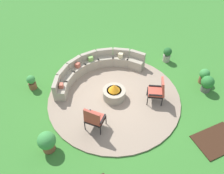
# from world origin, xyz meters

# --- Properties ---
(ground_plane) EXTENTS (24.00, 24.00, 0.00)m
(ground_plane) POSITION_xyz_m (0.00, 0.00, 0.00)
(ground_plane) COLOR #387A2D
(patio_circle) EXTENTS (5.18, 5.18, 0.06)m
(patio_circle) POSITION_xyz_m (0.00, 0.00, 0.03)
(patio_circle) COLOR gray
(patio_circle) RESTS_ON ground_plane
(mulch_bed_right) EXTENTS (1.48, 1.04, 0.04)m
(mulch_bed_right) POSITION_xyz_m (2.33, -3.21, 0.02)
(mulch_bed_right) COLOR #382114
(mulch_bed_right) RESTS_ON ground_plane
(fire_pit) EXTENTS (0.88, 0.88, 0.68)m
(fire_pit) POSITION_xyz_m (0.00, 0.00, 0.32)
(fire_pit) COLOR #9E937F
(fire_pit) RESTS_ON patio_circle
(curved_stone_bench) EXTENTS (4.23, 1.77, 0.75)m
(curved_stone_bench) POSITION_xyz_m (-0.15, 1.66, 0.36)
(curved_stone_bench) COLOR #9E937F
(curved_stone_bench) RESTS_ON patio_circle
(lounge_chair_front_left) EXTENTS (0.81, 0.84, 1.12)m
(lounge_chair_front_left) POSITION_xyz_m (-1.24, -1.07, 0.63)
(lounge_chair_front_left) COLOR black
(lounge_chair_front_left) RESTS_ON patio_circle
(lounge_chair_front_right) EXTENTS (0.79, 0.79, 1.07)m
(lounge_chair_front_right) POSITION_xyz_m (1.42, -0.83, 0.61)
(lounge_chair_front_right) COLOR black
(lounge_chair_front_right) RESTS_ON patio_circle
(potted_plant_0) EXTENTS (0.51, 0.51, 0.72)m
(potted_plant_0) POSITION_xyz_m (3.56, -1.13, 0.40)
(potted_plant_0) COLOR #605B56
(potted_plant_0) RESTS_ON ground_plane
(potted_plant_1) EXTENTS (0.35, 0.35, 0.64)m
(potted_plant_1) POSITION_xyz_m (-2.78, 1.92, 0.33)
(potted_plant_1) COLOR brown
(potted_plant_1) RESTS_ON ground_plane
(potted_plant_2) EXTENTS (0.59, 0.59, 0.79)m
(potted_plant_2) POSITION_xyz_m (-2.89, -1.17, 0.43)
(potted_plant_2) COLOR brown
(potted_plant_2) RESTS_ON ground_plane
(potted_plant_3) EXTENTS (0.42, 0.42, 0.68)m
(potted_plant_3) POSITION_xyz_m (3.78, -0.69, 0.37)
(potted_plant_3) COLOR brown
(potted_plant_3) RESTS_ON ground_plane
(potted_plant_4) EXTENTS (0.38, 0.38, 0.71)m
(potted_plant_4) POSITION_xyz_m (3.21, 1.17, 0.38)
(potted_plant_4) COLOR #A89E8E
(potted_plant_4) RESTS_ON ground_plane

